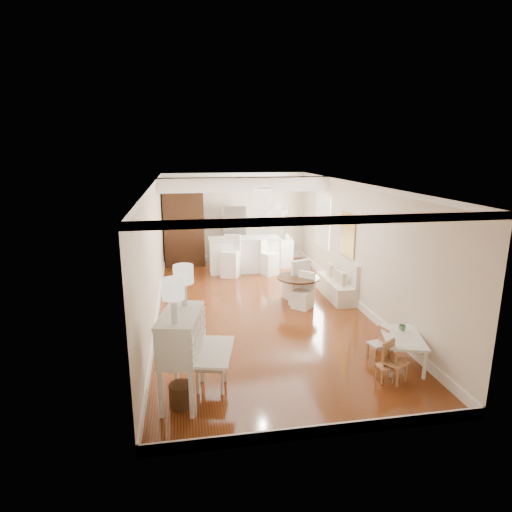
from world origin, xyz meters
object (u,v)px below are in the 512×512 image
object	(u,v)px
kids_table	(401,350)
fridge	(245,235)
wicker_basket	(181,395)
slip_chair_near	(303,291)
kids_chair_c	(395,362)
gustavian_armchair	(211,363)
kids_chair_b	(377,343)
secretary_bureau	(182,357)
kids_chair_a	(386,366)
bar_stool_left	(230,256)
sideboard	(287,252)
dining_table	(298,291)
slip_chair_far	(296,279)
breakfast_counter	(244,255)
bar_stool_right	(270,258)
pantry_cabinet	(184,228)

from	to	relation	value
kids_table	fridge	world-z (taller)	fridge
wicker_basket	slip_chair_near	distance (m)	4.38
kids_chair_c	wicker_basket	bearing A→B (deg)	150.59
gustavian_armchair	kids_chair_b	world-z (taller)	gustavian_armchair
secretary_bureau	gustavian_armchair	xyz separation A→B (m)	(0.42, 0.22, -0.26)
kids_chair_a	slip_chair_near	bearing A→B (deg)	-173.18
secretary_bureau	bar_stool_left	distance (m)	6.14
slip_chair_near	sideboard	bearing A→B (deg)	125.62
dining_table	kids_chair_b	bearing A→B (deg)	-77.10
kids_chair_c	fridge	xyz separation A→B (m)	(-1.24, 7.53, 0.58)
fridge	slip_chair_far	bearing A→B (deg)	-79.13
kids_chair_a	sideboard	size ratio (longest dim) A/B	0.58
slip_chair_far	sideboard	world-z (taller)	slip_chair_far
gustavian_armchair	slip_chair_far	world-z (taller)	slip_chair_far
secretary_bureau	kids_table	bearing A→B (deg)	18.35
slip_chair_far	wicker_basket	bearing A→B (deg)	39.73
secretary_bureau	breakfast_counter	xyz separation A→B (m)	(1.80, 6.41, -0.14)
kids_table	breakfast_counter	distance (m)	6.26
slip_chair_far	kids_chair_b	bearing A→B (deg)	84.30
kids_chair_b	fridge	xyz separation A→B (m)	(-1.29, 6.79, 0.62)
kids_table	kids_chair_c	world-z (taller)	kids_chair_c
wicker_basket	fridge	distance (m)	7.95
breakfast_counter	fridge	distance (m)	1.14
secretary_bureau	slip_chair_near	bearing A→B (deg)	62.04
gustavian_armchair	secretary_bureau	bearing A→B (deg)	130.64
kids_chair_c	bar_stool_right	world-z (taller)	bar_stool_right
fridge	bar_stool_left	bearing A→B (deg)	-113.54
bar_stool_left	fridge	size ratio (longest dim) A/B	0.65
kids_chair_c	bar_stool_right	xyz separation A→B (m)	(-0.75, 6.04, 0.19)
secretary_bureau	pantry_cabinet	xyz separation A→B (m)	(0.10, 7.49, 0.49)
dining_table	slip_chair_far	xyz separation A→B (m)	(0.05, 0.37, 0.17)
bar_stool_left	sideboard	bearing A→B (deg)	50.26
kids_chair_a	kids_chair_c	xyz separation A→B (m)	(0.14, -0.02, 0.07)
gustavian_armchair	kids_chair_a	distance (m)	2.68
dining_table	slip_chair_near	distance (m)	0.26
secretary_bureau	kids_chair_a	size ratio (longest dim) A/B	2.62
bar_stool_right	pantry_cabinet	bearing A→B (deg)	122.51
wicker_basket	kids_chair_c	world-z (taller)	kids_chair_c
slip_chair_near	kids_table	bearing A→B (deg)	-28.49
gustavian_armchair	bar_stool_left	size ratio (longest dim) A/B	0.69
wicker_basket	slip_chair_far	bearing A→B (deg)	56.07
slip_chair_far	breakfast_counter	distance (m)	2.71
kids_chair_a	kids_chair_c	size ratio (longest dim) A/B	0.78
kids_chair_a	pantry_cabinet	distance (m)	8.16
secretary_bureau	fridge	xyz separation A→B (m)	(2.00, 7.46, 0.24)
dining_table	breakfast_counter	size ratio (longest dim) A/B	0.47
breakfast_counter	slip_chair_near	bearing A→B (deg)	-74.36
gustavian_armchair	kids_table	bearing A→B (deg)	-72.92
sideboard	bar_stool_right	bearing A→B (deg)	-115.84
kids_chair_a	gustavian_armchair	bearing A→B (deg)	-95.81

